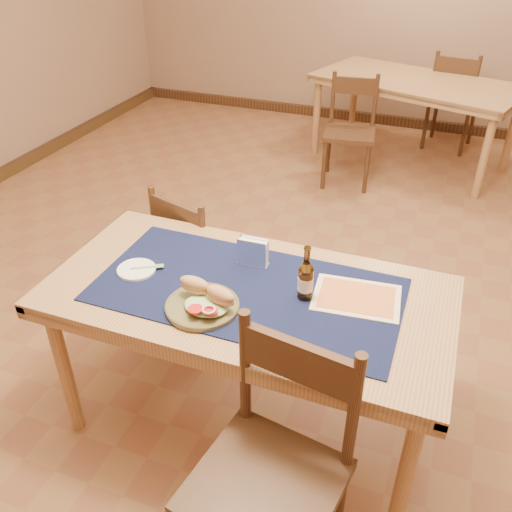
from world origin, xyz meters
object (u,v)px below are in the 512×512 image
(napkin_holder, at_px, (253,252))
(beer_bottle, at_px, (306,279))
(chair_main_near, at_px, (272,471))
(back_table, at_px, (416,89))
(chair_main_far, at_px, (200,255))
(sandwich_plate, at_px, (204,302))
(main_table, at_px, (247,306))

(napkin_holder, bearing_deg, beer_bottle, -28.30)
(chair_main_near, height_order, beer_bottle, beer_bottle)
(napkin_holder, bearing_deg, back_table, 84.45)
(beer_bottle, distance_m, napkin_holder, 0.31)
(beer_bottle, bearing_deg, chair_main_far, 143.32)
(sandwich_plate, relative_size, napkin_holder, 2.06)
(main_table, bearing_deg, beer_bottle, 7.43)
(main_table, bearing_deg, napkin_holder, 103.54)
(back_table, bearing_deg, chair_main_near, -89.34)
(chair_main_far, relative_size, sandwich_plate, 3.03)
(chair_main_far, distance_m, beer_bottle, 1.00)
(beer_bottle, relative_size, napkin_holder, 1.67)
(chair_main_far, height_order, sandwich_plate, sandwich_plate)
(chair_main_far, height_order, chair_main_near, chair_main_near)
(back_table, height_order, chair_main_near, chair_main_near)
(chair_main_near, bearing_deg, beer_bottle, 97.79)
(main_table, distance_m, beer_bottle, 0.29)
(chair_main_far, bearing_deg, napkin_holder, -40.85)
(beer_bottle, height_order, napkin_holder, beer_bottle)
(sandwich_plate, bearing_deg, chair_main_near, -43.89)
(beer_bottle, bearing_deg, chair_main_near, -82.21)
(main_table, bearing_deg, sandwich_plate, -121.29)
(chair_main_near, xyz_separation_m, beer_bottle, (-0.08, 0.60, 0.33))
(chair_main_far, bearing_deg, chair_main_near, -54.52)
(chair_main_near, height_order, napkin_holder, chair_main_near)
(sandwich_plate, relative_size, beer_bottle, 1.24)
(beer_bottle, bearing_deg, napkin_holder, 151.70)
(chair_main_far, bearing_deg, sandwich_plate, -61.67)
(back_table, xyz_separation_m, chair_main_far, (-0.77, -2.76, -0.22))
(sandwich_plate, height_order, napkin_holder, napkin_holder)
(chair_main_near, xyz_separation_m, sandwich_plate, (-0.41, 0.40, 0.28))
(main_table, distance_m, back_table, 3.34)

